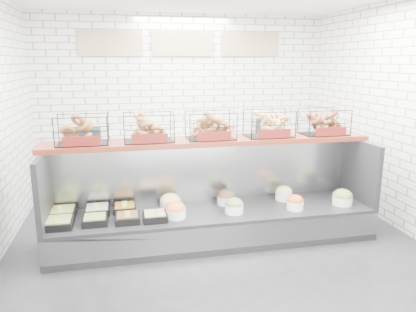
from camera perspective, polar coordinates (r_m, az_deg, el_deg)
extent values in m
plane|color=black|center=(4.99, 1.66, -13.05)|extent=(5.50, 5.50, 0.00)
cube|color=white|center=(7.21, -3.49, 7.55)|extent=(5.00, 0.02, 3.00)
cube|color=white|center=(5.67, 27.21, 4.58)|extent=(0.02, 5.50, 3.00)
cube|color=tan|center=(7.07, -13.58, 15.22)|extent=(1.05, 0.03, 0.42)
cube|color=tan|center=(7.15, -3.57, 15.52)|extent=(1.05, 0.03, 0.42)
cube|color=tan|center=(7.43, 5.96, 15.39)|extent=(1.05, 0.03, 0.42)
cube|color=black|center=(5.17, 0.87, -9.62)|extent=(4.00, 0.90, 0.40)
cube|color=#93969B|center=(4.78, 2.07, -11.38)|extent=(4.00, 0.03, 0.28)
cube|color=#93969B|center=(5.36, -0.09, -2.03)|extent=(4.00, 0.08, 0.80)
cube|color=black|center=(4.94, -22.05, -4.36)|extent=(0.06, 0.90, 0.80)
cube|color=black|center=(5.73, 20.48, -1.87)|extent=(0.06, 0.90, 0.80)
cube|color=black|center=(4.88, -20.31, -8.88)|extent=(0.33, 0.33, 0.08)
cube|color=#7E9C4F|center=(4.87, -20.35, -8.50)|extent=(0.28, 0.28, 0.04)
cube|color=#F1E054|center=(4.75, -20.59, -8.38)|extent=(0.06, 0.01, 0.08)
cube|color=black|center=(5.20, -19.83, -7.50)|extent=(0.32, 0.32, 0.08)
cube|color=#CBC967|center=(5.19, -19.86, -7.13)|extent=(0.27, 0.27, 0.04)
cube|color=#F1E054|center=(5.06, -20.08, -6.99)|extent=(0.06, 0.01, 0.08)
cube|color=black|center=(4.84, -15.61, -8.72)|extent=(0.28, 0.28, 0.08)
cube|color=#77944B|center=(4.83, -15.63, -8.33)|extent=(0.24, 0.24, 0.04)
cube|color=#F1E054|center=(4.72, -15.74, -8.14)|extent=(0.06, 0.01, 0.08)
cube|color=black|center=(5.14, -15.29, -7.38)|extent=(0.29, 0.29, 0.08)
cube|color=silver|center=(5.13, -15.31, -7.01)|extent=(0.25, 0.25, 0.04)
cube|color=#F1E054|center=(5.02, -15.41, -6.83)|extent=(0.06, 0.01, 0.08)
cube|color=black|center=(4.81, -11.25, -8.61)|extent=(0.28, 0.28, 0.08)
cube|color=brown|center=(4.80, -11.27, -8.23)|extent=(0.24, 0.24, 0.04)
cube|color=#F1E054|center=(4.69, -11.28, -8.03)|extent=(0.06, 0.01, 0.08)
cube|color=black|center=(5.12, -11.64, -7.26)|extent=(0.27, 0.27, 0.08)
cube|color=#C8852A|center=(5.11, -11.66, -6.89)|extent=(0.23, 0.23, 0.04)
cube|color=#F1E054|center=(5.00, -11.67, -6.67)|extent=(0.06, 0.01, 0.08)
cube|color=black|center=(4.81, -7.49, -8.48)|extent=(0.28, 0.28, 0.08)
cube|color=tan|center=(4.80, -7.50, -8.09)|extent=(0.23, 0.23, 0.04)
cube|color=#F1E054|center=(4.69, -7.42, -7.88)|extent=(0.06, 0.01, 0.08)
cylinder|color=white|center=(4.85, -4.53, -8.03)|extent=(0.24, 0.24, 0.11)
ellipsoid|color=orange|center=(4.83, -4.54, -7.36)|extent=(0.23, 0.23, 0.16)
cylinder|color=white|center=(5.12, -5.31, -6.87)|extent=(0.26, 0.26, 0.11)
ellipsoid|color=#F5E17D|center=(5.10, -5.32, -6.24)|extent=(0.26, 0.26, 0.18)
cylinder|color=white|center=(4.99, 3.69, -7.40)|extent=(0.22, 0.22, 0.11)
ellipsoid|color=olive|center=(4.97, 3.70, -6.75)|extent=(0.22, 0.22, 0.15)
cylinder|color=white|center=(5.28, 2.54, -6.20)|extent=(0.23, 0.23, 0.11)
ellipsoid|color=brown|center=(5.26, 2.55, -5.58)|extent=(0.23, 0.23, 0.16)
cylinder|color=white|center=(5.21, 12.13, -6.76)|extent=(0.21, 0.21, 0.11)
ellipsoid|color=#C34B29|center=(5.19, 12.16, -6.14)|extent=(0.21, 0.21, 0.15)
cylinder|color=white|center=(5.53, 10.59, -5.51)|extent=(0.22, 0.22, 0.11)
ellipsoid|color=#DFC372|center=(5.51, 10.61, -4.92)|extent=(0.22, 0.22, 0.15)
cylinder|color=white|center=(5.55, 18.36, -5.92)|extent=(0.26, 0.26, 0.11)
ellipsoid|color=olive|center=(5.53, 18.41, -5.33)|extent=(0.25, 0.25, 0.18)
cube|color=#531B11|center=(5.08, 0.36, 2.11)|extent=(4.10, 0.50, 0.06)
cube|color=black|center=(4.95, -17.28, 3.57)|extent=(0.60, 0.38, 0.34)
cube|color=#591310|center=(4.77, -17.40, 1.99)|extent=(0.42, 0.02, 0.11)
cube|color=black|center=(4.94, -8.38, 4.00)|extent=(0.60, 0.38, 0.34)
cube|color=#591310|center=(4.76, -8.17, 2.44)|extent=(0.42, 0.02, 0.11)
cube|color=black|center=(5.04, 0.36, 4.34)|extent=(0.60, 0.38, 0.34)
cube|color=#591310|center=(4.87, 0.87, 2.81)|extent=(0.42, 0.02, 0.11)
cube|color=black|center=(5.26, 8.57, 4.56)|extent=(0.60, 0.38, 0.34)
cube|color=#591310|center=(5.09, 9.32, 3.10)|extent=(0.42, 0.02, 0.11)
cube|color=black|center=(5.58, 15.99, 4.68)|extent=(0.60, 0.38, 0.34)
cube|color=#591310|center=(5.42, 16.92, 3.31)|extent=(0.42, 0.02, 0.11)
cube|color=#93969B|center=(7.08, -2.98, -1.19)|extent=(4.00, 0.60, 0.90)
cube|color=black|center=(6.91, -16.53, 2.76)|extent=(0.40, 0.30, 0.24)
cube|color=silver|center=(6.91, -7.60, 2.94)|extent=(0.35, 0.28, 0.18)
cylinder|color=#C45731|center=(7.12, 3.41, 3.49)|extent=(0.09, 0.09, 0.22)
cube|color=black|center=(7.35, 8.21, 4.00)|extent=(0.30, 0.30, 0.30)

